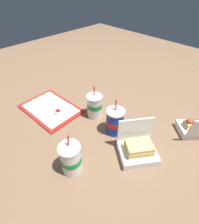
{
  "coord_description": "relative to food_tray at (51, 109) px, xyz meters",
  "views": [
    {
      "loc": [
        -0.55,
        0.56,
        0.72
      ],
      "look_at": [
        0.01,
        0.0,
        0.05
      ],
      "focal_mm": 28.0,
      "sensor_mm": 36.0,
      "label": 1
    }
  ],
  "objects": [
    {
      "name": "clamshell_hotdog_front",
      "position": [
        -0.75,
        -0.47,
        0.03
      ],
      "size": [
        0.25,
        0.25,
        0.16
      ],
      "color": "white",
      "rests_on": "ground_plane"
    },
    {
      "name": "soda_cup_corner",
      "position": [
        -0.44,
        0.17,
        0.07
      ],
      "size": [
        0.09,
        0.09,
        0.22
      ],
      "color": "white",
      "rests_on": "ground_plane"
    },
    {
      "name": "clamshell_sandwich_center",
      "position": [
        -0.6,
        -0.1,
        0.04
      ],
      "size": [
        0.22,
        0.23,
        0.18
      ],
      "color": "white",
      "rests_on": "ground_plane"
    },
    {
      "name": "soda_cup_left",
      "position": [
        -0.24,
        -0.16,
        0.07
      ],
      "size": [
        0.09,
        0.09,
        0.21
      ],
      "color": "white",
      "rests_on": "ground_plane"
    },
    {
      "name": "ground_plane",
      "position": [
        -0.29,
        -0.17,
        -0.01
      ],
      "size": [
        3.2,
        3.2,
        0.0
      ],
      "primitive_type": "plane",
      "color": "brown"
    },
    {
      "name": "food_tray",
      "position": [
        0.0,
        0.0,
        0.0
      ],
      "size": [
        0.38,
        0.28,
        0.01
      ],
      "color": "red",
      "rests_on": "ground_plane"
    },
    {
      "name": "ketchup_cup",
      "position": [
        -0.08,
        -0.0,
        0.02
      ],
      "size": [
        0.04,
        0.04,
        0.02
      ],
      "color": "white",
      "rests_on": "food_tray"
    },
    {
      "name": "napkin_stack",
      "position": [
        -0.05,
        -0.05,
        0.01
      ],
      "size": [
        0.12,
        0.12,
        0.0
      ],
      "primitive_type": "cube",
      "rotation": [
        0.0,
        0.0,
        0.28
      ],
      "color": "white",
      "rests_on": "food_tray"
    },
    {
      "name": "plastic_fork",
      "position": [
        -0.04,
        0.06,
        0.01
      ],
      "size": [
        0.11,
        0.03,
        0.0
      ],
      "primitive_type": "cube",
      "rotation": [
        0.0,
        0.0,
        0.17
      ],
      "color": "white",
      "rests_on": "food_tray"
    },
    {
      "name": "soda_cup_center",
      "position": [
        -0.42,
        -0.15,
        0.07
      ],
      "size": [
        0.1,
        0.1,
        0.21
      ],
      "color": "#1938B7",
      "rests_on": "ground_plane"
    }
  ]
}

